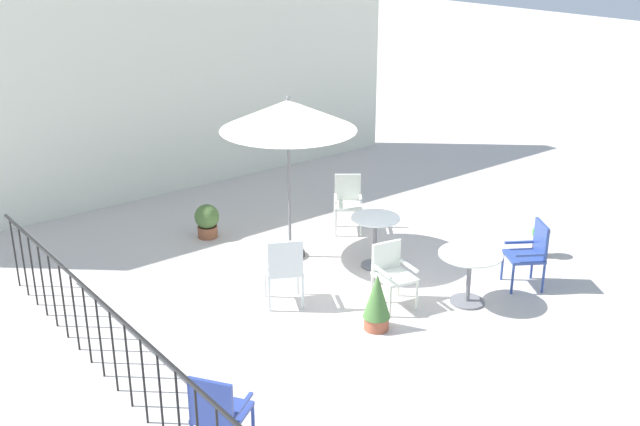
{
  "coord_description": "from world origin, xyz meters",
  "views": [
    {
      "loc": [
        -6.12,
        -7.26,
        4.8
      ],
      "look_at": [
        0.0,
        0.53,
        0.96
      ],
      "focal_mm": 43.17,
      "sensor_mm": 36.0,
      "label": 1
    }
  ],
  "objects_px": {
    "patio_chair_1": "(284,267)",
    "patio_chair_4": "(348,199)",
    "patio_umbrella_0": "(288,116)",
    "cafe_table_0": "(375,232)",
    "potted_plant_0": "(541,238)",
    "potted_plant_1": "(207,220)",
    "patio_chair_2": "(218,410)",
    "patio_chair_3": "(392,270)",
    "cafe_table_1": "(470,268)",
    "potted_plant_3": "(377,301)",
    "patio_chair_0": "(531,251)"
  },
  "relations": [
    {
      "from": "patio_umbrella_0",
      "to": "patio_chair_1",
      "type": "relative_size",
      "value": 2.56
    },
    {
      "from": "cafe_table_0",
      "to": "cafe_table_1",
      "type": "distance_m",
      "value": 1.63
    },
    {
      "from": "cafe_table_0",
      "to": "potted_plant_0",
      "type": "relative_size",
      "value": 1.49
    },
    {
      "from": "cafe_table_1",
      "to": "patio_chair_4",
      "type": "xyz_separation_m",
      "value": [
        0.4,
        2.95,
        0.02
      ]
    },
    {
      "from": "patio_chair_3",
      "to": "patio_chair_4",
      "type": "distance_m",
      "value": 2.64
    },
    {
      "from": "potted_plant_0",
      "to": "potted_plant_1",
      "type": "distance_m",
      "value": 5.16
    },
    {
      "from": "patio_umbrella_0",
      "to": "patio_chair_1",
      "type": "height_order",
      "value": "patio_umbrella_0"
    },
    {
      "from": "patio_chair_0",
      "to": "potted_plant_3",
      "type": "height_order",
      "value": "patio_chair_0"
    },
    {
      "from": "patio_chair_2",
      "to": "potted_plant_3",
      "type": "height_order",
      "value": "patio_chair_2"
    },
    {
      "from": "cafe_table_0",
      "to": "patio_chair_0",
      "type": "distance_m",
      "value": 2.18
    },
    {
      "from": "cafe_table_0",
      "to": "patio_chair_2",
      "type": "height_order",
      "value": "patio_chair_2"
    },
    {
      "from": "patio_chair_0",
      "to": "patio_chair_1",
      "type": "height_order",
      "value": "patio_chair_1"
    },
    {
      "from": "patio_chair_0",
      "to": "patio_chair_1",
      "type": "bearing_deg",
      "value": 151.63
    },
    {
      "from": "cafe_table_1",
      "to": "patio_chair_2",
      "type": "xyz_separation_m",
      "value": [
        -4.2,
        -0.65,
        0.01
      ]
    },
    {
      "from": "cafe_table_1",
      "to": "patio_chair_4",
      "type": "relative_size",
      "value": 0.92
    },
    {
      "from": "cafe_table_0",
      "to": "cafe_table_1",
      "type": "xyz_separation_m",
      "value": [
        0.21,
        -1.61,
        -0.03
      ]
    },
    {
      "from": "potted_plant_0",
      "to": "patio_chair_2",
      "type": "bearing_deg",
      "value": -170.91
    },
    {
      "from": "patio_chair_1",
      "to": "potted_plant_1",
      "type": "xyz_separation_m",
      "value": [
        0.38,
        2.64,
        -0.27
      ]
    },
    {
      "from": "patio_chair_0",
      "to": "patio_chair_2",
      "type": "relative_size",
      "value": 1.03
    },
    {
      "from": "potted_plant_3",
      "to": "potted_plant_1",
      "type": "bearing_deg",
      "value": 92.26
    },
    {
      "from": "patio_chair_2",
      "to": "patio_chair_3",
      "type": "bearing_deg",
      "value": 20.31
    },
    {
      "from": "cafe_table_1",
      "to": "potted_plant_3",
      "type": "height_order",
      "value": "potted_plant_3"
    },
    {
      "from": "patio_umbrella_0",
      "to": "cafe_table_0",
      "type": "distance_m",
      "value": 2.08
    },
    {
      "from": "potted_plant_0",
      "to": "cafe_table_0",
      "type": "bearing_deg",
      "value": 150.0
    },
    {
      "from": "patio_chair_4",
      "to": "potted_plant_1",
      "type": "xyz_separation_m",
      "value": [
        -1.97,
        1.13,
        -0.23
      ]
    },
    {
      "from": "cafe_table_1",
      "to": "patio_chair_1",
      "type": "xyz_separation_m",
      "value": [
        -1.95,
        1.43,
        0.06
      ]
    },
    {
      "from": "patio_umbrella_0",
      "to": "cafe_table_0",
      "type": "height_order",
      "value": "patio_umbrella_0"
    },
    {
      "from": "patio_chair_1",
      "to": "potted_plant_3",
      "type": "xyz_separation_m",
      "value": [
        0.53,
        -1.2,
        -0.17
      ]
    },
    {
      "from": "patio_umbrella_0",
      "to": "cafe_table_0",
      "type": "relative_size",
      "value": 3.19
    },
    {
      "from": "patio_chair_2",
      "to": "potted_plant_3",
      "type": "xyz_separation_m",
      "value": [
        2.78,
        0.88,
        -0.12
      ]
    },
    {
      "from": "cafe_table_1",
      "to": "patio_chair_2",
      "type": "bearing_deg",
      "value": -171.26
    },
    {
      "from": "cafe_table_1",
      "to": "patio_umbrella_0",
      "type": "bearing_deg",
      "value": 109.94
    },
    {
      "from": "patio_chair_3",
      "to": "cafe_table_0",
      "type": "bearing_deg",
      "value": 58.67
    },
    {
      "from": "cafe_table_1",
      "to": "potted_plant_3",
      "type": "relative_size",
      "value": 1.11
    },
    {
      "from": "cafe_table_1",
      "to": "potted_plant_1",
      "type": "bearing_deg",
      "value": 111.05
    },
    {
      "from": "patio_chair_3",
      "to": "patio_umbrella_0",
      "type": "bearing_deg",
      "value": 94.01
    },
    {
      "from": "cafe_table_1",
      "to": "patio_chair_1",
      "type": "distance_m",
      "value": 2.42
    },
    {
      "from": "potted_plant_0",
      "to": "potted_plant_3",
      "type": "xyz_separation_m",
      "value": [
        -3.41,
        -0.12,
        0.1
      ]
    },
    {
      "from": "patio_umbrella_0",
      "to": "cafe_table_1",
      "type": "xyz_separation_m",
      "value": [
        0.97,
        -2.66,
        -1.66
      ]
    },
    {
      "from": "patio_chair_0",
      "to": "potted_plant_3",
      "type": "bearing_deg",
      "value": 170.56
    },
    {
      "from": "cafe_table_1",
      "to": "patio_chair_3",
      "type": "distance_m",
      "value": 1.02
    },
    {
      "from": "patio_chair_3",
      "to": "potted_plant_3",
      "type": "height_order",
      "value": "patio_chair_3"
    },
    {
      "from": "patio_umbrella_0",
      "to": "patio_chair_3",
      "type": "xyz_separation_m",
      "value": [
        0.14,
        -2.06,
        -1.68
      ]
    },
    {
      "from": "potted_plant_0",
      "to": "potted_plant_1",
      "type": "xyz_separation_m",
      "value": [
        -3.56,
        3.73,
        -0.0
      ]
    },
    {
      "from": "patio_chair_3",
      "to": "patio_chair_2",
      "type": "bearing_deg",
      "value": -159.69
    },
    {
      "from": "cafe_table_0",
      "to": "potted_plant_3",
      "type": "xyz_separation_m",
      "value": [
        -1.21,
        -1.39,
        -0.15
      ]
    },
    {
      "from": "patio_chair_1",
      "to": "patio_chair_4",
      "type": "height_order",
      "value": "patio_chair_1"
    },
    {
      "from": "potted_plant_1",
      "to": "patio_chair_0",
      "type": "bearing_deg",
      "value": -58.52
    },
    {
      "from": "patio_chair_2",
      "to": "patio_chair_1",
      "type": "bearing_deg",
      "value": 42.73
    },
    {
      "from": "patio_chair_4",
      "to": "potted_plant_1",
      "type": "distance_m",
      "value": 2.28
    }
  ]
}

